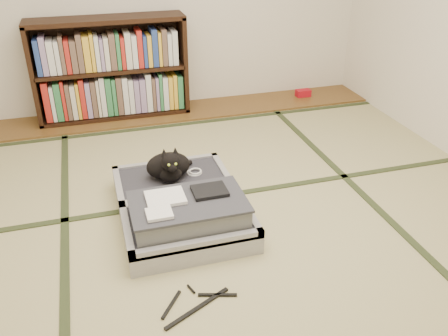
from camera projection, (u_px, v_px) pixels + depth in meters
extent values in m
plane|color=tan|center=(232.00, 230.00, 2.95)|extent=(4.50, 4.50, 0.00)
cube|color=brown|center=(171.00, 112.00, 4.62)|extent=(4.00, 0.50, 0.02)
cube|color=#AB0D1A|center=(303.00, 93.00, 4.98)|extent=(0.15, 0.09, 0.07)
cube|color=#2D381E|center=(65.00, 259.00, 2.70)|extent=(0.05, 4.50, 0.01)
cube|color=#2D381E|center=(374.00, 205.00, 3.19)|extent=(0.05, 4.50, 0.01)
cube|color=#2D381E|center=(215.00, 197.00, 3.28)|extent=(4.00, 0.05, 0.01)
cube|color=#2D381E|center=(177.00, 125.00, 4.37)|extent=(4.00, 0.05, 0.01)
cube|color=black|center=(33.00, 75.00, 4.17)|extent=(0.04, 0.32, 0.89)
cube|color=black|center=(183.00, 63.00, 4.50)|extent=(0.04, 0.32, 0.89)
cube|color=black|center=(116.00, 114.00, 4.54)|extent=(1.38, 0.32, 0.04)
cube|color=black|center=(105.00, 19.00, 4.12)|extent=(1.38, 0.32, 0.04)
cube|color=black|center=(111.00, 69.00, 4.33)|extent=(1.32, 0.32, 0.03)
cube|color=black|center=(110.00, 64.00, 4.46)|extent=(1.38, 0.02, 0.89)
cube|color=gray|center=(114.00, 92.00, 4.42)|extent=(1.24, 0.22, 0.38)
cube|color=gray|center=(109.00, 49.00, 4.23)|extent=(1.24, 0.22, 0.34)
cube|color=#A3A3A8|center=(189.00, 230.00, 2.83)|extent=(0.76, 0.51, 0.13)
cube|color=#2D2E35|center=(189.00, 226.00, 2.82)|extent=(0.68, 0.43, 0.10)
cube|color=#A3A3A8|center=(198.00, 244.00, 2.60)|extent=(0.76, 0.04, 0.05)
cube|color=#A3A3A8|center=(181.00, 200.00, 3.00)|extent=(0.76, 0.04, 0.05)
cube|color=#A3A3A8|center=(127.00, 231.00, 2.71)|extent=(0.04, 0.51, 0.05)
cube|color=#A3A3A8|center=(247.00, 211.00, 2.89)|extent=(0.04, 0.51, 0.05)
cube|color=#A3A3A8|center=(173.00, 188.00, 3.26)|extent=(0.76, 0.51, 0.13)
cube|color=#2D2E35|center=(173.00, 184.00, 3.25)|extent=(0.68, 0.43, 0.10)
cube|color=#A3A3A8|center=(179.00, 197.00, 3.03)|extent=(0.76, 0.04, 0.05)
cube|color=#A3A3A8|center=(166.00, 164.00, 3.42)|extent=(0.76, 0.04, 0.05)
cube|color=#A3A3A8|center=(119.00, 187.00, 3.14)|extent=(0.04, 0.51, 0.05)
cube|color=#A3A3A8|center=(223.00, 172.00, 3.32)|extent=(0.04, 0.51, 0.05)
cylinder|color=black|center=(180.00, 198.00, 3.01)|extent=(0.69, 0.02, 0.02)
cube|color=gray|center=(189.00, 213.00, 2.77)|extent=(0.65, 0.40, 0.13)
cube|color=#35363C|center=(188.00, 202.00, 2.74)|extent=(0.67, 0.42, 0.02)
cube|color=white|center=(165.00, 197.00, 2.74)|extent=(0.22, 0.18, 0.02)
cube|color=black|center=(210.00, 191.00, 2.80)|extent=(0.20, 0.16, 0.02)
cube|color=white|center=(159.00, 213.00, 2.59)|extent=(0.14, 0.12, 0.02)
cube|color=white|center=(159.00, 262.00, 2.57)|extent=(0.06, 0.01, 0.04)
cube|color=white|center=(181.00, 260.00, 2.61)|extent=(0.05, 0.01, 0.04)
cube|color=orange|center=(243.00, 247.00, 2.69)|extent=(0.05, 0.01, 0.04)
cube|color=#197F33|center=(231.00, 246.00, 2.66)|extent=(0.04, 0.01, 0.03)
ellipsoid|color=black|center=(168.00, 166.00, 3.19)|extent=(0.30, 0.19, 0.18)
ellipsoid|color=black|center=(171.00, 175.00, 3.12)|extent=(0.15, 0.11, 0.11)
ellipsoid|color=black|center=(171.00, 162.00, 3.04)|extent=(0.13, 0.12, 0.12)
sphere|color=black|center=(172.00, 168.00, 3.01)|extent=(0.06, 0.06, 0.06)
cone|color=black|center=(164.00, 152.00, 3.02)|extent=(0.04, 0.05, 0.06)
cone|color=black|center=(175.00, 151.00, 3.04)|extent=(0.04, 0.05, 0.06)
sphere|color=#A5BF33|center=(169.00, 165.00, 2.99)|extent=(0.02, 0.02, 0.02)
sphere|color=#A5BF33|center=(176.00, 164.00, 3.00)|extent=(0.02, 0.02, 0.02)
cylinder|color=black|center=(181.00, 166.00, 3.32)|extent=(0.18, 0.11, 0.03)
torus|color=white|center=(194.00, 172.00, 3.28)|extent=(0.11, 0.11, 0.01)
torus|color=white|center=(195.00, 171.00, 3.27)|extent=(0.09, 0.09, 0.01)
cube|color=black|center=(197.00, 308.00, 2.36)|extent=(0.37, 0.20, 0.01)
cube|color=black|center=(171.00, 305.00, 2.38)|extent=(0.13, 0.17, 0.01)
cube|color=black|center=(217.00, 295.00, 2.44)|extent=(0.20, 0.07, 0.01)
cylinder|color=black|center=(191.00, 289.00, 2.48)|extent=(0.03, 0.07, 0.01)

